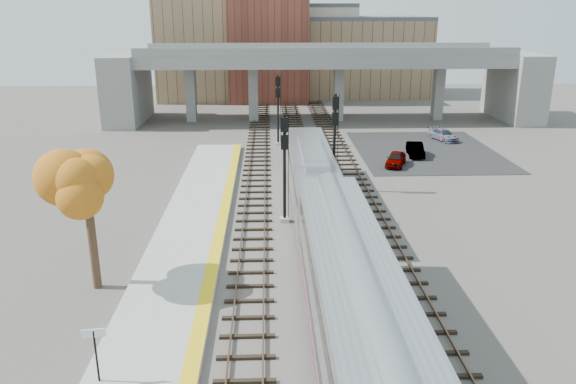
# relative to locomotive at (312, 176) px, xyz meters

# --- Properties ---
(ground) EXTENTS (160.00, 160.00, 0.00)m
(ground) POSITION_rel_locomotive_xyz_m (-1.00, -11.68, -2.28)
(ground) COLOR #47423D
(ground) RESTS_ON ground
(platform) EXTENTS (4.50, 60.00, 0.35)m
(platform) POSITION_rel_locomotive_xyz_m (-8.25, -11.68, -2.10)
(platform) COLOR #9E9E99
(platform) RESTS_ON ground
(yellow_strip) EXTENTS (0.70, 60.00, 0.01)m
(yellow_strip) POSITION_rel_locomotive_xyz_m (-6.35, -11.68, -1.92)
(yellow_strip) COLOR yellow
(yellow_strip) RESTS_ON platform
(tracks) EXTENTS (10.70, 95.00, 0.25)m
(tracks) POSITION_rel_locomotive_xyz_m (-0.07, 0.82, -2.20)
(tracks) COLOR black
(tracks) RESTS_ON ground
(overpass) EXTENTS (54.00, 12.00, 9.50)m
(overpass) POSITION_rel_locomotive_xyz_m (3.92, 33.32, 3.53)
(overpass) COLOR slate
(overpass) RESTS_ON ground
(buildings_far) EXTENTS (43.00, 21.00, 20.60)m
(buildings_far) POSITION_rel_locomotive_xyz_m (0.26, 54.89, 5.60)
(buildings_far) COLOR #917554
(buildings_far) RESTS_ON ground
(parking_lot) EXTENTS (14.00, 18.00, 0.04)m
(parking_lot) POSITION_rel_locomotive_xyz_m (13.00, 16.32, -2.26)
(parking_lot) COLOR black
(parking_lot) RESTS_ON ground
(locomotive) EXTENTS (3.02, 19.05, 4.10)m
(locomotive) POSITION_rel_locomotive_xyz_m (0.00, 0.00, 0.00)
(locomotive) COLOR #A8AAB2
(locomotive) RESTS_ON ground
(coach) EXTENTS (3.03, 25.00, 5.00)m
(coach) POSITION_rel_locomotive_xyz_m (-0.00, -22.61, 0.52)
(coach) COLOR #A8AAB2
(coach) RESTS_ON ground
(signal_mast_near) EXTENTS (0.60, 0.64, 7.46)m
(signal_mast_near) POSITION_rel_locomotive_xyz_m (-2.10, -3.24, 1.50)
(signal_mast_near) COLOR #9E9E99
(signal_mast_near) RESTS_ON ground
(signal_mast_mid) EXTENTS (0.60, 0.64, 7.77)m
(signal_mast_mid) POSITION_rel_locomotive_xyz_m (2.00, 3.44, 1.71)
(signal_mast_mid) COLOR #9E9E99
(signal_mast_mid) RESTS_ON ground
(signal_mast_far) EXTENTS (0.60, 0.64, 7.41)m
(signal_mast_far) POSITION_rel_locomotive_xyz_m (-2.10, 19.32, 1.47)
(signal_mast_far) COLOR #9E9E99
(signal_mast_far) RESTS_ON ground
(station_sign) EXTENTS (0.90, 0.19, 2.27)m
(station_sign) POSITION_rel_locomotive_xyz_m (-9.77, -20.68, -0.30)
(station_sign) COLOR black
(station_sign) RESTS_ON platform
(tree) EXTENTS (3.60, 3.60, 7.58)m
(tree) POSITION_rel_locomotive_xyz_m (-12.23, -12.32, 3.35)
(tree) COLOR #382619
(tree) RESTS_ON ground
(car_a) EXTENTS (2.82, 4.11, 1.30)m
(car_a) POSITION_rel_locomotive_xyz_m (8.63, 10.64, -1.59)
(car_a) COLOR #99999E
(car_a) RESTS_ON parking_lot
(car_b) EXTENTS (1.82, 4.13, 1.32)m
(car_b) POSITION_rel_locomotive_xyz_m (11.33, 14.12, -1.58)
(car_b) COLOR #99999E
(car_b) RESTS_ON parking_lot
(car_c) EXTENTS (2.91, 4.45, 1.20)m
(car_c) POSITION_rel_locomotive_xyz_m (16.18, 20.93, -1.64)
(car_c) COLOR #99999E
(car_c) RESTS_ON parking_lot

